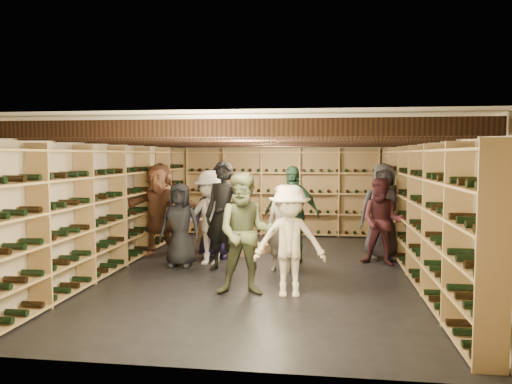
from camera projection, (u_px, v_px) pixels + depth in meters
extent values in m
plane|color=black|center=(262.00, 271.00, 8.60)|extent=(8.00, 8.00, 0.00)
cube|color=#BDAF93|center=(281.00, 187.00, 12.46)|extent=(5.50, 0.02, 2.40)
cube|color=#BDAF93|center=(207.00, 242.00, 4.55)|extent=(5.50, 0.02, 2.40)
cube|color=#BDAF93|center=(109.00, 199.00, 8.88)|extent=(0.02, 8.00, 2.40)
cube|color=#BDAF93|center=(429.00, 204.00, 8.14)|extent=(0.02, 8.00, 2.40)
cube|color=beige|center=(262.00, 131.00, 8.42)|extent=(5.50, 8.00, 0.01)
cube|color=black|center=(218.00, 128.00, 4.97)|extent=(5.40, 0.12, 0.18)
cube|color=black|center=(234.00, 132.00, 5.83)|extent=(5.40, 0.12, 0.18)
cube|color=black|center=(246.00, 135.00, 6.70)|extent=(5.40, 0.12, 0.18)
cube|color=black|center=(254.00, 137.00, 7.56)|extent=(5.40, 0.12, 0.18)
cube|color=black|center=(262.00, 139.00, 8.43)|extent=(5.40, 0.12, 0.18)
cube|color=black|center=(267.00, 140.00, 9.29)|extent=(5.40, 0.12, 0.18)
cube|color=black|center=(272.00, 142.00, 10.16)|extent=(5.40, 0.12, 0.18)
cube|color=black|center=(276.00, 143.00, 11.02)|extent=(5.40, 0.12, 0.18)
cube|color=black|center=(280.00, 144.00, 11.88)|extent=(5.40, 0.12, 0.18)
cube|color=tan|center=(118.00, 207.00, 8.86)|extent=(0.32, 7.50, 2.15)
cube|color=tan|center=(417.00, 211.00, 8.17)|extent=(0.32, 7.50, 2.15)
cube|color=tan|center=(281.00, 192.00, 12.30)|extent=(4.70, 0.30, 2.15)
cube|color=tan|center=(212.00, 247.00, 10.29)|extent=(0.59, 0.50, 0.17)
cube|color=tan|center=(212.00, 239.00, 10.28)|extent=(0.59, 0.50, 0.17)
cube|color=tan|center=(212.00, 231.00, 10.26)|extent=(0.59, 0.50, 0.17)
cube|color=tan|center=(211.00, 223.00, 10.25)|extent=(0.59, 0.50, 0.17)
cube|color=tan|center=(240.00, 250.00, 9.95)|extent=(0.57, 0.46, 0.17)
cube|color=tan|center=(240.00, 242.00, 9.94)|extent=(0.57, 0.46, 0.17)
cube|color=tan|center=(258.00, 248.00, 10.26)|extent=(0.59, 0.49, 0.17)
imported|color=black|center=(180.00, 225.00, 8.88)|extent=(0.74, 0.49, 1.49)
imported|color=black|center=(223.00, 216.00, 8.55)|extent=(0.80, 0.66, 1.89)
imported|color=#4D5736|center=(246.00, 234.00, 7.08)|extent=(0.90, 0.73, 1.75)
imported|color=beige|center=(290.00, 241.00, 7.00)|extent=(1.07, 0.68, 1.57)
imported|color=brown|center=(159.00, 209.00, 9.82)|extent=(1.73, 0.62, 1.84)
imported|color=#1F1940|center=(215.00, 216.00, 9.59)|extent=(0.93, 0.76, 1.65)
imported|color=gray|center=(282.00, 228.00, 8.51)|extent=(0.62, 0.49, 1.49)
imported|color=#451C23|center=(382.00, 222.00, 9.00)|extent=(0.91, 0.80, 1.58)
imported|color=#B9B4A9|center=(210.00, 218.00, 9.04)|extent=(1.16, 0.73, 1.71)
imported|color=#20442D|center=(292.00, 214.00, 9.33)|extent=(1.11, 0.62, 1.79)
imported|color=#2E2D31|center=(383.00, 211.00, 9.52)|extent=(0.91, 0.60, 1.84)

